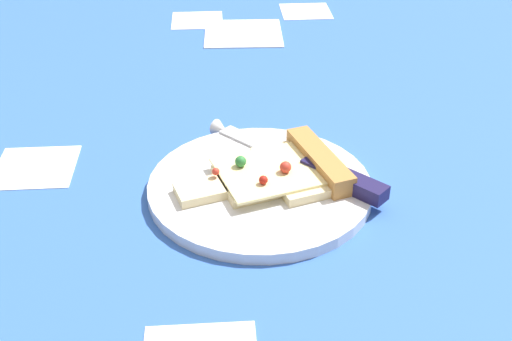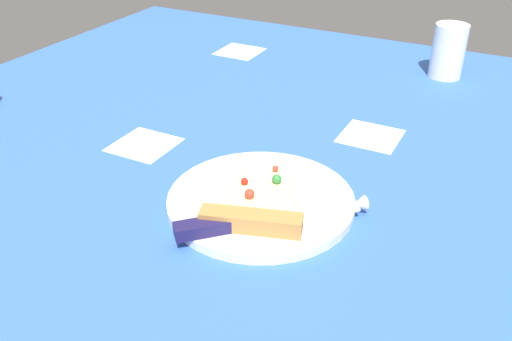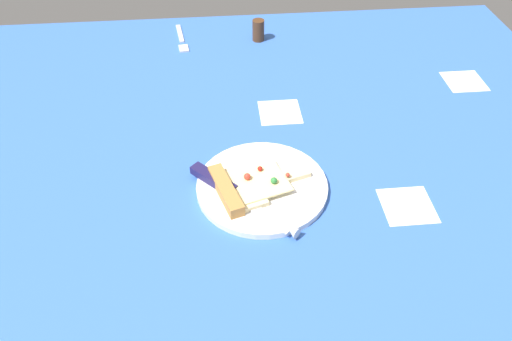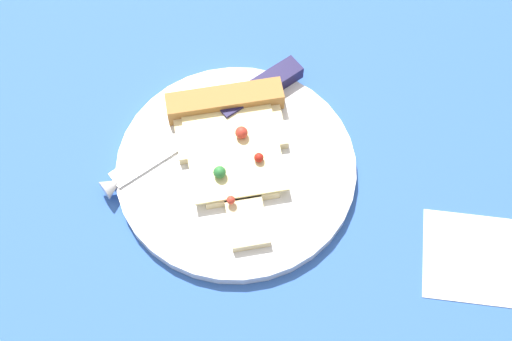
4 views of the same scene
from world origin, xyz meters
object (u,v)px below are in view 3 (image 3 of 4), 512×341
Objects in this scene: plate at (262,186)px; pepper_shaker at (258,30)px; pizza_slice at (249,185)px; fork at (181,39)px; knife at (232,192)px.

pepper_shaker reaches higher than plate.
pizza_slice is at bearing -72.59° from plate.
pepper_shaker reaches higher than fork.
pizza_slice reaches higher than knife.
plate is at bearing 97.30° from fork.
plate is 2.96cm from pizza_slice.
pepper_shaker is (-58.75, 10.44, 0.96)cm from knife.
plate reaches higher than fork.
pizza_slice is (0.78, -2.48, 1.42)cm from plate.
pizza_slice is 3.36× the size of pepper_shaker.
knife is 61.41cm from fork.
plate is 1.27× the size of pizza_slice.
fork is at bearing -164.97° from plate.
plate is 1.29× the size of knife.
fork is at bearing 175.19° from pizza_slice.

